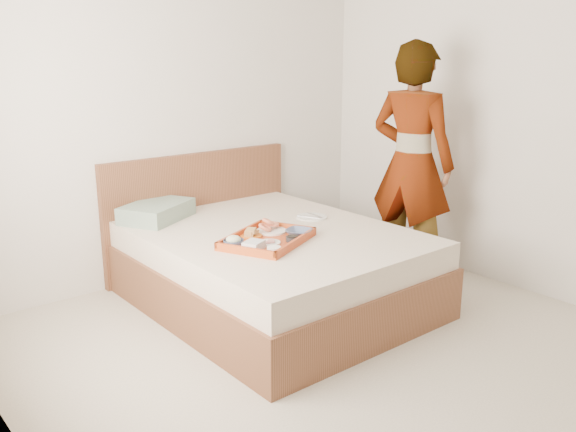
{
  "coord_description": "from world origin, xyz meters",
  "views": [
    {
      "loc": [
        -2.32,
        -2.15,
        1.72
      ],
      "look_at": [
        0.19,
        0.9,
        0.65
      ],
      "focal_mm": 37.8,
      "sensor_mm": 36.0,
      "label": 1
    }
  ],
  "objects_px": {
    "person": "(412,164)",
    "tray": "(267,239)",
    "dinner_plate": "(312,217)",
    "bed": "(273,267)"
  },
  "relations": [
    {
      "from": "person",
      "to": "tray",
      "type": "bearing_deg",
      "value": 73.94
    },
    {
      "from": "dinner_plate",
      "to": "person",
      "type": "distance_m",
      "value": 0.86
    },
    {
      "from": "tray",
      "to": "person",
      "type": "xyz_separation_m",
      "value": [
        1.32,
        -0.07,
        0.35
      ]
    },
    {
      "from": "dinner_plate",
      "to": "person",
      "type": "xyz_separation_m",
      "value": [
        0.7,
        -0.35,
        0.37
      ]
    },
    {
      "from": "dinner_plate",
      "to": "person",
      "type": "height_order",
      "value": "person"
    },
    {
      "from": "tray",
      "to": "dinner_plate",
      "type": "bearing_deg",
      "value": -0.75
    },
    {
      "from": "bed",
      "to": "dinner_plate",
      "type": "bearing_deg",
      "value": 11.94
    },
    {
      "from": "bed",
      "to": "dinner_plate",
      "type": "height_order",
      "value": "dinner_plate"
    },
    {
      "from": "dinner_plate",
      "to": "bed",
      "type": "bearing_deg",
      "value": -168.06
    },
    {
      "from": "tray",
      "to": "person",
      "type": "bearing_deg",
      "value": -27.64
    }
  ]
}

